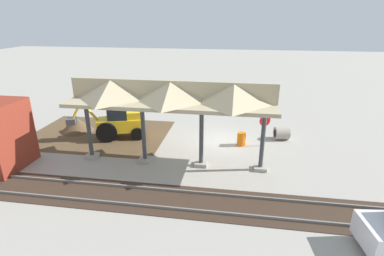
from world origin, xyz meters
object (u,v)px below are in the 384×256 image
(concrete_pipe, at_px, (282,133))
(backhoe, at_px, (119,121))
(stop_sign, at_px, (265,124))
(traffic_barrel, at_px, (241,139))

(concrete_pipe, bearing_deg, backhoe, 7.28)
(stop_sign, bearing_deg, backhoe, 0.39)
(backhoe, xyz_separation_m, traffic_barrel, (-8.49, 0.05, -0.82))
(concrete_pipe, height_order, traffic_barrel, same)
(stop_sign, relative_size, backhoe, 0.41)
(stop_sign, bearing_deg, concrete_pipe, -134.42)
(stop_sign, xyz_separation_m, traffic_barrel, (1.43, 0.12, -1.09))
(backhoe, distance_m, traffic_barrel, 8.53)
(concrete_pipe, relative_size, traffic_barrel, 1.22)
(concrete_pipe, distance_m, traffic_barrel, 3.15)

